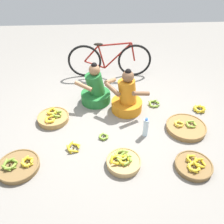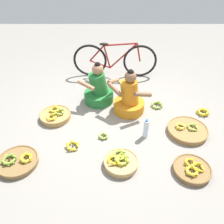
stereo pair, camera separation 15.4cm
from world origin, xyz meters
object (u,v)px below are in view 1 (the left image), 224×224
Objects in this scene: banana_basket_back_right at (123,162)px; loose_bananas_near_vendor at (104,137)px; banana_basket_near_bicycle at (18,166)px; vendor_woman_behind at (96,90)px; loose_bananas_front_right at (200,109)px; bicycle_leaning at (109,60)px; water_bottle at (146,127)px; vendor_woman_front at (127,98)px; loose_bananas_back_center at (73,147)px; banana_basket_mid_left at (53,118)px; banana_basket_back_left at (186,127)px; loose_bananas_front_center at (154,104)px; banana_basket_front_left at (194,165)px.

banana_basket_back_right reaches higher than loose_bananas_near_vendor.
banana_basket_back_right is 0.84× the size of banana_basket_near_bicycle.
vendor_woman_behind is 1.82m from loose_bananas_front_right.
loose_bananas_near_vendor is at bearing -95.61° from bicycle_leaning.
water_bottle is (0.44, -1.86, -0.20)m from bicycle_leaning.
loose_bananas_back_center is at bearing -134.30° from vendor_woman_front.
bicycle_leaning is 1.76m from banana_basket_mid_left.
banana_basket_back_left is at bearing -9.46° from banana_basket_mid_left.
vendor_woman_behind is at bearing 55.15° from banana_basket_near_bicycle.
vendor_woman_front is 2.42× the size of water_bottle.
vendor_woman_front is at bearing 81.84° from banana_basket_back_right.
loose_bananas_front_center is at bearing 32.20° from banana_basket_near_bicycle.
banana_basket_mid_left reaches higher than loose_bananas_front_right.
bicycle_leaning is at bearing 123.58° from loose_bananas_front_center.
loose_bananas_back_center is at bearing 154.60° from banana_basket_back_right.
loose_bananas_back_center is (0.37, -0.66, -0.02)m from banana_basket_mid_left.
banana_basket_back_right is at bearing -117.22° from loose_bananas_front_center.
banana_basket_front_left reaches higher than loose_bananas_front_center.
banana_basket_back_right is at bearing -98.16° from vendor_woman_front.
water_bottle is (1.75, 0.52, 0.11)m from banana_basket_near_bicycle.
loose_bananas_front_center is 1.21m from loose_bananas_near_vendor.
loose_bananas_near_vendor is at bearing 23.93° from banana_basket_near_bicycle.
loose_bananas_front_center is (1.02, -0.17, -0.21)m from vendor_woman_behind.
vendor_woman_behind is at bearing 74.29° from loose_bananas_back_center.
loose_bananas_back_center reaches higher than loose_bananas_front_center.
bicycle_leaning is 2.71m from banana_basket_front_left.
loose_bananas_front_right is (1.42, 1.10, -0.03)m from banana_basket_back_right.
vendor_woman_front is at bearing 9.66° from banana_basket_mid_left.
vendor_woman_behind is (-0.52, 0.29, -0.01)m from vendor_woman_front.
vendor_woman_behind reaches higher than loose_bananas_front_center.
banana_basket_back_right is at bearing -25.40° from loose_bananas_back_center.
banana_basket_back_right is (0.06, -2.40, -0.30)m from bicycle_leaning.
loose_bananas_front_right is at bearing -41.37° from bicycle_leaning.
banana_basket_front_left is 2.81× the size of loose_bananas_near_vendor.
vendor_woman_front is 1.70× the size of banana_basket_back_right.
loose_bananas_near_vendor is (0.11, -0.96, -0.22)m from vendor_woman_behind.
banana_basket_back_right is 0.58m from loose_bananas_near_vendor.
loose_bananas_front_center is at bearing 62.78° from banana_basket_back_right.
loose_bananas_front_right is (2.47, 0.12, -0.02)m from banana_basket_mid_left.
loose_bananas_near_vendor is at bearing -29.98° from banana_basket_mid_left.
banana_basket_back_right is at bearing -76.61° from vendor_woman_behind.
vendor_woman_front reaches higher than banana_basket_front_left.
banana_basket_near_bicycle is at bearing 176.76° from banana_basket_front_left.
banana_basket_mid_left is at bearing -169.36° from loose_bananas_front_center.
water_bottle is (-0.29, -0.76, 0.13)m from loose_bananas_front_center.
vendor_woman_front is 3.21× the size of loose_bananas_front_right.
vendor_woman_front reaches higher than banana_basket_back_right.
water_bottle reaches higher than loose_bananas_back_center.
vendor_woman_behind is 1.19m from water_bottle.
banana_basket_mid_left reaches higher than loose_bananas_near_vendor.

